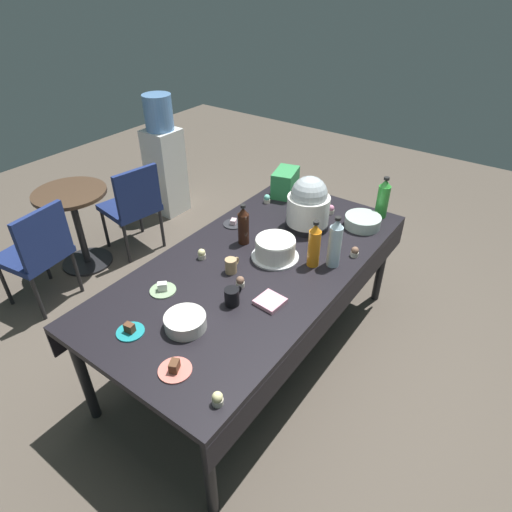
% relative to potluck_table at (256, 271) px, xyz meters
% --- Properties ---
extents(ground, '(9.00, 9.00, 0.00)m').
position_rel_potluck_table_xyz_m(ground, '(0.00, 0.00, -0.69)').
color(ground, brown).
extents(potluck_table, '(2.20, 1.10, 0.75)m').
position_rel_potluck_table_xyz_m(potluck_table, '(0.00, 0.00, 0.00)').
color(potluck_table, black).
rests_on(potluck_table, ground).
extents(frosted_layer_cake, '(0.30, 0.30, 0.14)m').
position_rel_potluck_table_xyz_m(frosted_layer_cake, '(0.12, -0.06, 0.13)').
color(frosted_layer_cake, silver).
rests_on(frosted_layer_cake, potluck_table).
extents(slow_cooker, '(0.30, 0.30, 0.38)m').
position_rel_potluck_table_xyz_m(slow_cooker, '(0.56, -0.04, 0.24)').
color(slow_cooker, black).
rests_on(slow_cooker, potluck_table).
extents(glass_salad_bowl, '(0.25, 0.25, 0.08)m').
position_rel_potluck_table_xyz_m(glass_salad_bowl, '(0.79, -0.35, 0.10)').
color(glass_salad_bowl, '#B2C6BC').
rests_on(glass_salad_bowl, potluck_table).
extents(ceramic_snack_bowl, '(0.21, 0.21, 0.07)m').
position_rel_potluck_table_xyz_m(ceramic_snack_bowl, '(-0.67, -0.04, 0.10)').
color(ceramic_snack_bowl, silver).
rests_on(ceramic_snack_bowl, potluck_table).
extents(dessert_plate_charcoal, '(0.15, 0.15, 0.04)m').
position_rel_potluck_table_xyz_m(dessert_plate_charcoal, '(0.28, 0.40, 0.07)').
color(dessert_plate_charcoal, '#2D2D33').
rests_on(dessert_plate_charcoal, potluck_table).
extents(dessert_plate_teal, '(0.14, 0.14, 0.06)m').
position_rel_potluck_table_xyz_m(dessert_plate_teal, '(-0.86, 0.16, 0.08)').
color(dessert_plate_teal, teal).
rests_on(dessert_plate_teal, potluck_table).
extents(dessert_plate_sage, '(0.15, 0.15, 0.06)m').
position_rel_potluck_table_xyz_m(dessert_plate_sage, '(-0.53, 0.27, 0.08)').
color(dessert_plate_sage, '#8CA87F').
rests_on(dessert_plate_sage, potluck_table).
extents(dessert_plate_coral, '(0.16, 0.16, 0.06)m').
position_rel_potluck_table_xyz_m(dessert_plate_coral, '(-0.91, -0.20, 0.08)').
color(dessert_plate_coral, '#E07266').
rests_on(dessert_plate_coral, potluck_table).
extents(cupcake_cocoa, '(0.05, 0.05, 0.07)m').
position_rel_potluck_table_xyz_m(cupcake_cocoa, '(0.70, 0.40, 0.09)').
color(cupcake_cocoa, beige).
rests_on(cupcake_cocoa, potluck_table).
extents(cupcake_mint, '(0.05, 0.05, 0.07)m').
position_rel_potluck_table_xyz_m(cupcake_mint, '(-0.24, -0.06, 0.09)').
color(cupcake_mint, beige).
rests_on(cupcake_mint, potluck_table).
extents(cupcake_rose, '(0.05, 0.05, 0.07)m').
position_rel_potluck_table_xyz_m(cupcake_rose, '(-0.93, -0.47, 0.09)').
color(cupcake_rose, beige).
rests_on(cupcake_rose, potluck_table).
extents(cupcake_vanilla, '(0.05, 0.05, 0.07)m').
position_rel_potluck_table_xyz_m(cupcake_vanilla, '(-0.16, 0.30, 0.09)').
color(cupcake_vanilla, beige).
rests_on(cupcake_vanilla, potluck_table).
extents(cupcake_lemon, '(0.05, 0.05, 0.07)m').
position_rel_potluck_table_xyz_m(cupcake_lemon, '(0.42, -0.46, 0.09)').
color(cupcake_lemon, beige).
rests_on(cupcake_lemon, potluck_table).
extents(cupcake_berry, '(0.05, 0.05, 0.07)m').
position_rel_potluck_table_xyz_m(cupcake_berry, '(0.83, -0.08, 0.09)').
color(cupcake_berry, beige).
rests_on(cupcake_berry, potluck_table).
extents(soda_bottle_orange_juice, '(0.08, 0.08, 0.31)m').
position_rel_potluck_table_xyz_m(soda_bottle_orange_juice, '(0.19, -0.29, 0.20)').
color(soda_bottle_orange_juice, orange).
rests_on(soda_bottle_orange_juice, potluck_table).
extents(soda_bottle_water, '(0.08, 0.08, 0.33)m').
position_rel_potluck_table_xyz_m(soda_bottle_water, '(0.26, -0.39, 0.22)').
color(soda_bottle_water, silver).
rests_on(soda_bottle_water, potluck_table).
extents(soda_bottle_lime_soda, '(0.09, 0.09, 0.31)m').
position_rel_potluck_table_xyz_m(soda_bottle_lime_soda, '(1.00, -0.39, 0.20)').
color(soda_bottle_lime_soda, green).
rests_on(soda_bottle_lime_soda, potluck_table).
extents(soda_bottle_cola, '(0.07, 0.07, 0.28)m').
position_rel_potluck_table_xyz_m(soda_bottle_cola, '(0.14, 0.20, 0.19)').
color(soda_bottle_cola, '#33190F').
rests_on(soda_bottle_cola, potluck_table).
extents(coffee_mug_black, '(0.12, 0.08, 0.10)m').
position_rel_potluck_table_xyz_m(coffee_mug_black, '(-0.39, -0.12, 0.11)').
color(coffee_mug_black, black).
rests_on(coffee_mug_black, potluck_table).
extents(coffee_mug_tan, '(0.11, 0.07, 0.09)m').
position_rel_potluck_table_xyz_m(coffee_mug_tan, '(-0.16, 0.07, 0.11)').
color(coffee_mug_tan, tan).
rests_on(coffee_mug_tan, potluck_table).
extents(soda_carton, '(0.29, 0.22, 0.20)m').
position_rel_potluck_table_xyz_m(soda_carton, '(0.90, 0.37, 0.16)').
color(soda_carton, '#338C4C').
rests_on(soda_carton, potluck_table).
extents(paper_napkin_stack, '(0.15, 0.15, 0.02)m').
position_rel_potluck_table_xyz_m(paper_napkin_stack, '(-0.26, -0.28, 0.07)').
color(paper_napkin_stack, pink).
rests_on(paper_napkin_stack, potluck_table).
extents(maroon_chair_left, '(0.50, 0.50, 0.85)m').
position_rel_potluck_table_xyz_m(maroon_chair_left, '(-0.54, 1.65, -0.20)').
color(maroon_chair_left, navy).
rests_on(maroon_chair_left, ground).
extents(maroon_chair_right, '(0.50, 0.50, 0.85)m').
position_rel_potluck_table_xyz_m(maroon_chair_right, '(0.39, 1.65, -0.20)').
color(maroon_chair_right, navy).
rests_on(maroon_chair_right, ground).
extents(round_cafe_table, '(0.60, 0.60, 0.72)m').
position_rel_potluck_table_xyz_m(round_cafe_table, '(-0.05, 1.87, -0.19)').
color(round_cafe_table, '#473323').
rests_on(round_cafe_table, ground).
extents(water_cooler, '(0.32, 0.32, 1.24)m').
position_rel_potluck_table_xyz_m(water_cooler, '(1.12, 1.98, -0.10)').
color(water_cooler, silver).
rests_on(water_cooler, ground).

